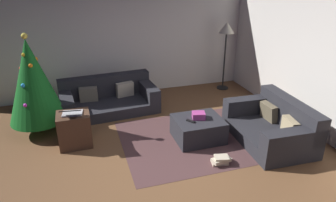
% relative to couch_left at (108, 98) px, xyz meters
% --- Properties ---
extents(ground_plane, '(6.40, 6.40, 0.00)m').
position_rel_couch_left_xyz_m(ground_plane, '(0.28, -2.26, -0.25)').
color(ground_plane, brown).
extents(rear_partition, '(6.40, 0.12, 2.60)m').
position_rel_couch_left_xyz_m(rear_partition, '(0.28, 0.88, 1.05)').
color(rear_partition, silver).
rests_on(rear_partition, ground_plane).
extents(couch_left, '(1.97, 1.13, 0.67)m').
position_rel_couch_left_xyz_m(couch_left, '(0.00, 0.00, 0.00)').
color(couch_left, '#26262B').
rests_on(couch_left, ground_plane).
extents(couch_right, '(1.06, 1.57, 0.71)m').
position_rel_couch_left_xyz_m(couch_right, '(2.53, -2.09, 0.02)').
color(couch_right, '#26262B').
rests_on(couch_right, ground_plane).
extents(ottoman, '(0.80, 0.70, 0.38)m').
position_rel_couch_left_xyz_m(ottoman, '(1.32, -1.68, -0.06)').
color(ottoman, '#26262B').
rests_on(ottoman, ground_plane).
extents(gift_box, '(0.25, 0.23, 0.11)m').
position_rel_couch_left_xyz_m(gift_box, '(1.33, -1.66, 0.19)').
color(gift_box, '#B23F8C').
rests_on(gift_box, ottoman).
extents(tv_remote, '(0.13, 0.16, 0.02)m').
position_rel_couch_left_xyz_m(tv_remote, '(1.15, -1.74, 0.14)').
color(tv_remote, black).
rests_on(tv_remote, ottoman).
extents(christmas_tree, '(0.97, 0.97, 1.78)m').
position_rel_couch_left_xyz_m(christmas_tree, '(-1.29, -0.59, 0.72)').
color(christmas_tree, brown).
rests_on(christmas_tree, ground_plane).
extents(side_table, '(0.52, 0.44, 0.57)m').
position_rel_couch_left_xyz_m(side_table, '(-0.70, -1.26, 0.04)').
color(side_table, '#4C3323').
rests_on(side_table, ground_plane).
extents(laptop, '(0.36, 0.41, 0.17)m').
position_rel_couch_left_xyz_m(laptop, '(-0.71, -1.32, 0.38)').
color(laptop, silver).
rests_on(laptop, side_table).
extents(book_stack, '(0.31, 0.22, 0.13)m').
position_rel_couch_left_xyz_m(book_stack, '(1.36, -2.48, -0.18)').
color(book_stack, beige).
rests_on(book_stack, ground_plane).
extents(corner_lamp, '(0.36, 0.36, 1.60)m').
position_rel_couch_left_xyz_m(corner_lamp, '(2.83, 0.40, 1.11)').
color(corner_lamp, black).
rests_on(corner_lamp, ground_plane).
extents(area_rug, '(2.60, 2.00, 0.01)m').
position_rel_couch_left_xyz_m(area_rug, '(1.32, -1.68, -0.24)').
color(area_rug, '#4E3232').
rests_on(area_rug, ground_plane).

